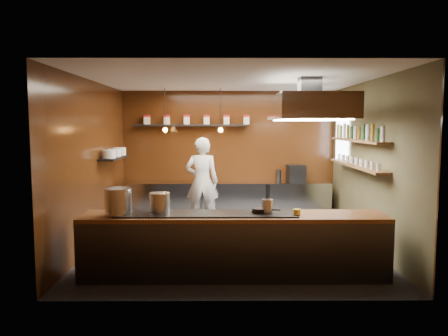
{
  "coord_description": "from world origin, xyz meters",
  "views": [
    {
      "loc": [
        -0.18,
        -7.8,
        2.2
      ],
      "look_at": [
        -0.13,
        0.4,
        1.4
      ],
      "focal_mm": 35.0,
      "sensor_mm": 36.0,
      "label": 1
    }
  ],
  "objects_px": {
    "chef": "(202,182)",
    "stockpot_large": "(118,201)",
    "stockpot_small": "(160,203)",
    "extractor_hood": "(309,107)",
    "espresso_machine": "(296,173)"
  },
  "relations": [
    {
      "from": "chef",
      "to": "stockpot_large",
      "type": "bearing_deg",
      "value": 73.61
    },
    {
      "from": "stockpot_large",
      "to": "stockpot_small",
      "type": "relative_size",
      "value": 1.26
    },
    {
      "from": "extractor_hood",
      "to": "stockpot_large",
      "type": "height_order",
      "value": "extractor_hood"
    },
    {
      "from": "extractor_hood",
      "to": "chef",
      "type": "distance_m",
      "value": 3.19
    },
    {
      "from": "extractor_hood",
      "to": "stockpot_large",
      "type": "xyz_separation_m",
      "value": [
        -2.95,
        -1.26,
        -1.38
      ]
    },
    {
      "from": "espresso_machine",
      "to": "stockpot_small",
      "type": "bearing_deg",
      "value": -130.16
    },
    {
      "from": "stockpot_large",
      "to": "chef",
      "type": "height_order",
      "value": "chef"
    },
    {
      "from": "extractor_hood",
      "to": "stockpot_large",
      "type": "distance_m",
      "value": 3.49
    },
    {
      "from": "espresso_machine",
      "to": "chef",
      "type": "xyz_separation_m",
      "value": [
        -2.15,
        -0.57,
        -0.12
      ]
    },
    {
      "from": "espresso_machine",
      "to": "extractor_hood",
      "type": "bearing_deg",
      "value": -100.62
    },
    {
      "from": "extractor_hood",
      "to": "chef",
      "type": "bearing_deg",
      "value": 132.8
    },
    {
      "from": "extractor_hood",
      "to": "stockpot_small",
      "type": "height_order",
      "value": "extractor_hood"
    },
    {
      "from": "chef",
      "to": "stockpot_small",
      "type": "bearing_deg",
      "value": 82.65
    },
    {
      "from": "stockpot_small",
      "to": "espresso_machine",
      "type": "relative_size",
      "value": 0.78
    },
    {
      "from": "espresso_machine",
      "to": "chef",
      "type": "relative_size",
      "value": 0.2
    }
  ]
}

